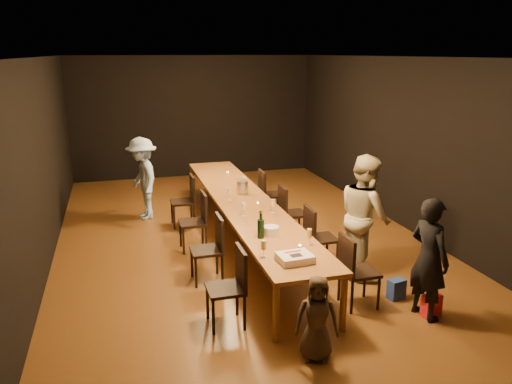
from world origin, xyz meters
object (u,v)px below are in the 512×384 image
object	(u,v)px
woman_birthday	(429,259)
child	(317,318)
chair_right_1	(321,237)
man_blue	(143,179)
chair_left_3	(182,201)
champagne_bottle	(261,224)
chair_right_2	(293,213)
chair_right_0	(360,271)
ice_bucket	(242,187)
chair_right_3	(272,194)
chair_left_1	(206,250)
plate_stack	(271,231)
birthday_cake	(295,258)
woman_tan	(365,216)
chair_left_0	(225,288)
chair_left_2	(193,222)
table	(244,203)

from	to	relation	value
woman_birthday	child	xyz separation A→B (m)	(-1.58, -0.44, -0.28)
chair_right_1	man_blue	size ratio (longest dim) A/B	0.60
chair_left_3	child	xyz separation A→B (m)	(0.76, -4.50, -0.01)
champagne_bottle	chair_right_2	bearing A→B (deg)	57.73
chair_right_0	ice_bucket	world-z (taller)	ice_bucket
chair_right_3	chair_left_1	bearing A→B (deg)	-35.31
chair_right_2	chair_left_1	world-z (taller)	same
chair_left_1	ice_bucket	size ratio (longest dim) A/B	4.46
chair_right_1	chair_right_2	size ratio (longest dim) A/B	1.00
plate_stack	ice_bucket	bearing A→B (deg)	86.11
chair_left_3	birthday_cake	distance (m)	3.82
chair_left_3	champagne_bottle	bearing A→B (deg)	-167.63
chair_left_3	woman_tan	size ratio (longest dim) A/B	0.54
woman_tan	man_blue	distance (m)	4.41
chair_left_0	plate_stack	size ratio (longest dim) A/B	4.37
chair_left_2	plate_stack	xyz separation A→B (m)	(0.79, -1.63, 0.34)
man_blue	plate_stack	distance (m)	3.74
chair_right_3	chair_left_0	world-z (taller)	same
table	chair_left_3	world-z (taller)	chair_left_3
chair_right_0	chair_left_2	world-z (taller)	same
champagne_bottle	ice_bucket	distance (m)	2.17
chair_right_0	birthday_cake	xyz separation A→B (m)	(-0.90, -0.12, 0.33)
chair_right_1	chair_left_3	bearing A→B (deg)	-144.69
chair_left_2	man_blue	bearing A→B (deg)	19.65
chair_right_2	ice_bucket	distance (m)	0.97
table	woman_tan	world-z (taller)	woman_tan
chair_left_0	plate_stack	xyz separation A→B (m)	(0.79, 0.77, 0.34)
chair_right_1	chair_right_3	size ratio (longest dim) A/B	1.00
chair_left_1	ice_bucket	xyz separation A→B (m)	(0.93, 1.66, 0.39)
birthday_cake	child	bearing A→B (deg)	-97.01
chair_right_2	woman_tan	bearing A→B (deg)	17.59
chair_right_2	woman_birthday	size ratio (longest dim) A/B	0.63
table	chair_left_2	distance (m)	0.88
chair_left_1	plate_stack	world-z (taller)	chair_left_1
birthday_cake	plate_stack	bearing A→B (deg)	86.28
table	woman_tan	xyz separation A→B (m)	(1.34, -1.55, 0.17)
plate_stack	birthday_cake	bearing A→B (deg)	-89.70
chair_left_3	table	bearing A→B (deg)	-144.69
table	chair_left_1	distance (m)	1.49
chair_left_3	man_blue	xyz separation A→B (m)	(-0.65, 0.62, 0.31)
chair_right_0	chair_right_3	distance (m)	3.60
chair_right_1	woman_tan	distance (m)	0.73
table	ice_bucket	xyz separation A→B (m)	(0.08, 0.46, 0.15)
chair_right_1	champagne_bottle	xyz separation A→B (m)	(-1.07, -0.49, 0.47)
child	chair_right_0	bearing A→B (deg)	64.18
man_blue	child	xyz separation A→B (m)	(1.41, -5.12, -0.32)
chair_left_3	birthday_cake	size ratio (longest dim) A/B	2.27
ice_bucket	man_blue	bearing A→B (deg)	139.28
chair_right_1	chair_left_3	size ratio (longest dim) A/B	1.00
chair_left_0	champagne_bottle	size ratio (longest dim) A/B	2.46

